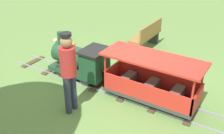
{
  "coord_description": "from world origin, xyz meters",
  "views": [
    {
      "loc": [
        -4.38,
        -2.47,
        3.29
      ],
      "look_at": [
        0.0,
        0.27,
        0.55
      ],
      "focal_mm": 43.92,
      "sensor_mm": 36.0,
      "label": 1
    }
  ],
  "objects_px": {
    "passenger_car": "(151,84)",
    "park_bench": "(147,36)",
    "conductor_person": "(68,67)",
    "locomotive": "(81,60)"
  },
  "relations": [
    {
      "from": "conductor_person",
      "to": "park_bench",
      "type": "xyz_separation_m",
      "value": [
        3.4,
        0.03,
        -0.54
      ]
    },
    {
      "from": "park_bench",
      "to": "locomotive",
      "type": "bearing_deg",
      "value": 166.69
    },
    {
      "from": "passenger_car",
      "to": "park_bench",
      "type": "xyz_separation_m",
      "value": [
        2.32,
        1.21,
        -0.01
      ]
    },
    {
      "from": "locomotive",
      "to": "park_bench",
      "type": "distance_m",
      "value": 2.39
    },
    {
      "from": "passenger_car",
      "to": "park_bench",
      "type": "distance_m",
      "value": 2.62
    },
    {
      "from": "locomotive",
      "to": "park_bench",
      "type": "height_order",
      "value": "locomotive"
    },
    {
      "from": "passenger_car",
      "to": "conductor_person",
      "type": "xyz_separation_m",
      "value": [
        -1.08,
        1.19,
        0.53
      ]
    },
    {
      "from": "passenger_car",
      "to": "park_bench",
      "type": "relative_size",
      "value": 1.53
    },
    {
      "from": "passenger_car",
      "to": "conductor_person",
      "type": "relative_size",
      "value": 1.23
    },
    {
      "from": "locomotive",
      "to": "conductor_person",
      "type": "height_order",
      "value": "conductor_person"
    }
  ]
}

